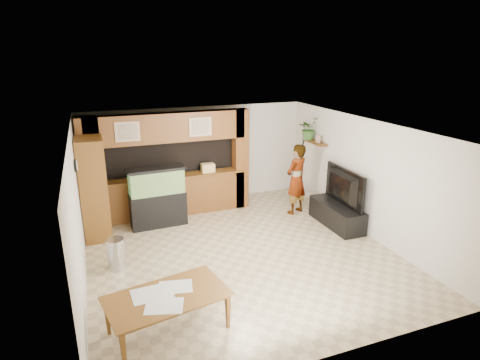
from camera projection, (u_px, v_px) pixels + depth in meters
name	position (u px, v px, depth m)	size (l,w,h in m)	color
floor	(239.00, 252.00, 8.34)	(6.50, 6.50, 0.00)	tan
ceiling	(239.00, 128.00, 7.55)	(6.50, 6.50, 0.00)	white
wall_back	(197.00, 155.00, 10.84)	(6.00, 6.00, 0.00)	beige
wall_left	(77.00, 214.00, 6.93)	(6.50, 6.50, 0.00)	beige
wall_right	(365.00, 177.00, 8.96)	(6.50, 6.50, 0.00)	beige
partition	(166.00, 164.00, 9.97)	(4.20, 0.99, 2.60)	brown
wall_clock	(76.00, 165.00, 7.65)	(0.05, 0.25, 0.25)	black
wall_shelf	(314.00, 142.00, 10.52)	(0.25, 0.90, 0.04)	brown
pantry_cabinet	(94.00, 189.00, 8.73)	(0.56, 0.92, 2.25)	brown
trash_can	(116.00, 254.00, 7.62)	(0.33, 0.33, 0.61)	#B2B2B7
aquarium	(157.00, 198.00, 9.42)	(1.29, 0.48, 1.43)	black
tv_stand	(337.00, 215.00, 9.55)	(0.58, 1.58, 0.53)	black
television	(339.00, 187.00, 9.34)	(1.50, 0.20, 0.86)	black
photo_frame	(318.00, 139.00, 10.33)	(0.03, 0.15, 0.20)	tan
potted_plant	(309.00, 128.00, 10.66)	(0.54, 0.47, 0.60)	#325D25
person	(296.00, 179.00, 10.10)	(0.66, 0.43, 1.80)	#9C8455
microphone	(303.00, 143.00, 9.69)	(0.04, 0.04, 0.17)	black
dining_table	(169.00, 314.00, 5.87)	(1.74, 0.97, 0.61)	brown
newspaper_a	(152.00, 294.00, 5.83)	(0.58, 0.42, 0.01)	silver
newspaper_b	(164.00, 306.00, 5.55)	(0.52, 0.38, 0.01)	silver
newspaper_c	(175.00, 287.00, 6.00)	(0.50, 0.36, 0.01)	silver
counter_box	(208.00, 168.00, 10.19)	(0.33, 0.22, 0.22)	tan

